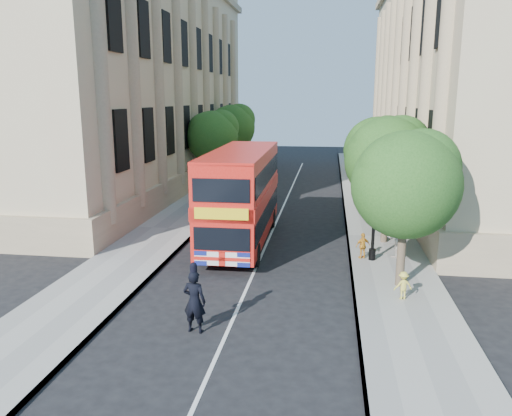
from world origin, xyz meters
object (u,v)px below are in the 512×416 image
at_px(lamp_post, 375,207).
at_px(police_constable, 194,301).
at_px(woman_pedestrian, 397,237).
at_px(box_van, 237,187).
at_px(double_decker_bus, 242,194).

bearing_deg(lamp_post, police_constable, -127.92).
relative_size(police_constable, woman_pedestrian, 1.10).
height_order(box_van, police_constable, box_van).
relative_size(double_decker_bus, police_constable, 4.98).
bearing_deg(double_decker_bus, police_constable, -89.28).
height_order(lamp_post, double_decker_bus, lamp_post).
xyz_separation_m(lamp_post, double_decker_bus, (-6.26, 2.12, 0.03)).
xyz_separation_m(box_van, police_constable, (1.90, -17.20, -0.53)).
xyz_separation_m(double_decker_bus, woman_pedestrian, (7.36, -1.55, -1.51)).
distance_m(box_van, woman_pedestrian, 12.69).
bearing_deg(box_van, lamp_post, -49.19).
bearing_deg(box_van, police_constable, -82.66).
relative_size(lamp_post, double_decker_bus, 0.52).
height_order(police_constable, woman_pedestrian, police_constable).
distance_m(lamp_post, double_decker_bus, 6.61).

